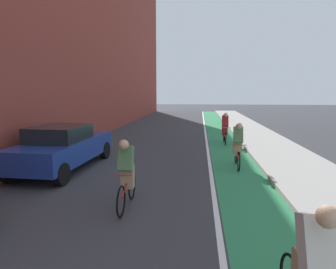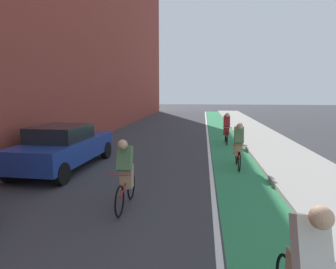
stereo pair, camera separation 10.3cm
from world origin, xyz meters
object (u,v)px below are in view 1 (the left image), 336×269
at_px(parked_sedan_blue, 63,147).
at_px(cyclist_lead, 313,269).
at_px(cyclist_mid, 127,171).
at_px(cyclist_trailing, 238,145).
at_px(cyclist_far, 225,128).

xyz_separation_m(parked_sedan_blue, cyclist_lead, (5.83, -6.32, 0.06)).
bearing_deg(cyclist_lead, parked_sedan_blue, 132.67).
distance_m(cyclist_mid, cyclist_trailing, 4.92).
relative_size(cyclist_lead, cyclist_far, 1.00).
bearing_deg(parked_sedan_blue, cyclist_far, 43.64).
height_order(cyclist_lead, cyclist_mid, cyclist_mid).
bearing_deg(cyclist_far, parked_sedan_blue, -136.36).
height_order(parked_sedan_blue, cyclist_trailing, cyclist_trailing).
height_order(cyclist_mid, cyclist_trailing, cyclist_mid).
xyz_separation_m(cyclist_lead, cyclist_far, (0.14, 12.01, -0.04)).
relative_size(parked_sedan_blue, cyclist_lead, 2.65).
bearing_deg(cyclist_trailing, cyclist_mid, -127.51).
height_order(parked_sedan_blue, cyclist_mid, cyclist_mid).
distance_m(parked_sedan_blue, cyclist_trailing, 6.08).
xyz_separation_m(parked_sedan_blue, cyclist_far, (5.97, 5.69, 0.02)).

